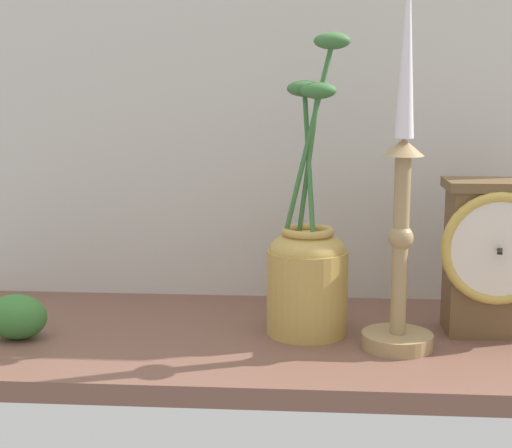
% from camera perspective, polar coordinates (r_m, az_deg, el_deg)
% --- Properties ---
extents(ground_plane, '(1.00, 0.36, 0.02)m').
position_cam_1_polar(ground_plane, '(0.98, 3.10, -8.84)').
color(ground_plane, brown).
extents(back_wall, '(1.20, 0.02, 0.65)m').
position_cam_1_polar(back_wall, '(1.11, 3.47, 11.11)').
color(back_wall, silver).
rests_on(back_wall, ground_plane).
extents(mantel_clock, '(0.14, 0.10, 0.19)m').
position_cam_1_polar(mantel_clock, '(0.99, 17.15, -2.21)').
color(mantel_clock, brown).
rests_on(mantel_clock, ground_plane).
extents(candlestick_tall_left, '(0.08, 0.08, 0.45)m').
position_cam_1_polar(candlestick_tall_left, '(0.90, 10.76, 0.58)').
color(candlestick_tall_left, '#A28456').
rests_on(candlestick_tall_left, ground_plane).
extents(brass_vase_jar, '(0.10, 0.10, 0.37)m').
position_cam_1_polar(brass_vase_jar, '(0.96, 3.87, -3.32)').
color(brass_vase_jar, tan).
rests_on(brass_vase_jar, ground_plane).
extents(ivy_sprig, '(0.08, 0.05, 0.06)m').
position_cam_1_polar(ivy_sprig, '(0.99, -17.38, -6.60)').
color(ivy_sprig, '#3B7935').
rests_on(ivy_sprig, ground_plane).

